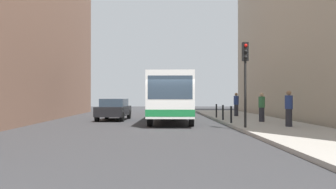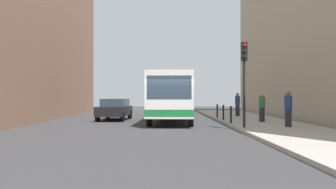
# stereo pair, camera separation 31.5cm
# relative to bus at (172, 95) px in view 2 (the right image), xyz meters

# --- Properties ---
(ground_plane) EXTENTS (80.00, 80.00, 0.00)m
(ground_plane) POSITION_rel_bus_xyz_m (-0.23, -4.77, -1.73)
(ground_plane) COLOR #38383A
(sidewalk) EXTENTS (4.40, 40.00, 0.15)m
(sidewalk) POSITION_rel_bus_xyz_m (5.17, -4.77, -1.65)
(sidewalk) COLOR #ADA89E
(sidewalk) RESTS_ON ground
(bus) EXTENTS (3.06, 11.13, 3.00)m
(bus) POSITION_rel_bus_xyz_m (0.00, 0.00, 0.00)
(bus) COLOR white
(bus) RESTS_ON ground
(car_beside_bus) EXTENTS (2.09, 4.51, 1.48)m
(car_beside_bus) POSITION_rel_bus_xyz_m (-3.96, 1.30, -0.94)
(car_beside_bus) COLOR black
(car_beside_bus) RESTS_ON ground
(car_behind_bus) EXTENTS (2.11, 4.52, 1.48)m
(car_behind_bus) POSITION_rel_bus_xyz_m (0.74, 10.86, -0.94)
(car_behind_bus) COLOR black
(car_behind_bus) RESTS_ON ground
(traffic_light) EXTENTS (0.28, 0.33, 4.10)m
(traffic_light) POSITION_rel_bus_xyz_m (3.32, -6.48, 1.28)
(traffic_light) COLOR black
(traffic_light) RESTS_ON sidewalk
(bollard_near) EXTENTS (0.11, 0.11, 0.95)m
(bollard_near) POSITION_rel_bus_xyz_m (3.22, -3.58, -1.10)
(bollard_near) COLOR black
(bollard_near) RESTS_ON sidewalk
(bollard_mid) EXTENTS (0.11, 0.11, 0.95)m
(bollard_mid) POSITION_rel_bus_xyz_m (3.22, -0.97, -1.10)
(bollard_mid) COLOR black
(bollard_mid) RESTS_ON sidewalk
(bollard_far) EXTENTS (0.11, 0.11, 0.95)m
(bollard_far) POSITION_rel_bus_xyz_m (3.22, 1.63, -1.10)
(bollard_far) COLOR black
(bollard_far) RESTS_ON sidewalk
(pedestrian_near_signal) EXTENTS (0.38, 0.38, 1.78)m
(pedestrian_near_signal) POSITION_rel_bus_xyz_m (5.60, -6.02, -0.68)
(pedestrian_near_signal) COLOR #26262D
(pedestrian_near_signal) RESTS_ON sidewalk
(pedestrian_mid_sidewalk) EXTENTS (0.38, 0.38, 1.71)m
(pedestrian_mid_sidewalk) POSITION_rel_bus_xyz_m (5.25, -2.55, -0.72)
(pedestrian_mid_sidewalk) COLOR #26262D
(pedestrian_mid_sidewalk) RESTS_ON sidewalk
(pedestrian_far_sidewalk) EXTENTS (0.38, 0.38, 1.77)m
(pedestrian_far_sidewalk) POSITION_rel_bus_xyz_m (5.05, 3.56, -0.69)
(pedestrian_far_sidewalk) COLOR #26262D
(pedestrian_far_sidewalk) RESTS_ON sidewalk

